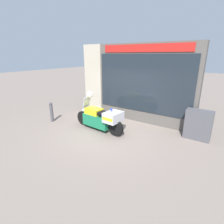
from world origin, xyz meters
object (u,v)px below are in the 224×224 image
Objects in this scene: paramedic_motorcycle at (101,118)px; street_bollard at (52,112)px; utility_cabinet at (198,125)px; white_helmet at (90,94)px.

paramedic_motorcycle is 2.62m from street_bollard.
utility_cabinet is 4.18× the size of white_helmet.
white_helmet is (-4.03, -1.39, 0.90)m from utility_cabinet.
street_bollard is at bearing 14.82° from paramedic_motorcycle.
paramedic_motorcycle is 9.34× the size of white_helmet.
white_helmet is at bearing 14.67° from street_bollard.
white_helmet reaches higher than paramedic_motorcycle.
paramedic_motorcycle is 2.63× the size of street_bollard.
utility_cabinet is 1.18× the size of street_bollard.
paramedic_motorcycle is at bearing -157.23° from utility_cabinet.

